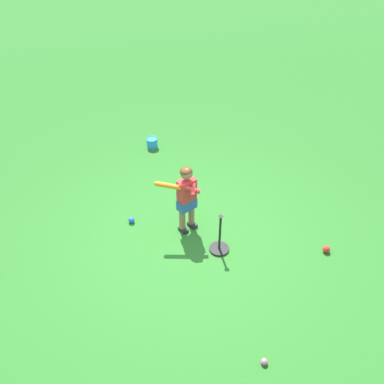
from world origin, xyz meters
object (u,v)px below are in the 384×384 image
object	(u,v)px
play_ball_midfield	(326,249)
batting_tee	(219,244)
toy_bucket	(152,143)
play_ball_far_right	(264,362)
child_batter	(186,194)
play_ball_center_lawn	(131,220)

from	to	relation	value
play_ball_midfield	batting_tee	distance (m)	1.50
batting_tee	toy_bucket	bearing A→B (deg)	127.06
play_ball_far_right	batting_tee	size ratio (longest dim) A/B	0.12
child_batter	play_ball_center_lawn	world-z (taller)	child_batter
play_ball_far_right	play_ball_center_lawn	bearing A→B (deg)	140.69
play_ball_center_lawn	toy_bucket	bearing A→B (deg)	100.02
play_ball_midfield	batting_tee	world-z (taller)	batting_tee
play_ball_far_right	batting_tee	bearing A→B (deg)	117.50
child_batter	batting_tee	size ratio (longest dim) A/B	1.74
play_ball_center_lawn	child_batter	bearing A→B (deg)	5.56
child_batter	play_ball_center_lawn	distance (m)	1.03
play_ball_far_right	toy_bucket	distance (m)	4.70
child_batter	play_ball_midfield	xyz separation A→B (m)	(2.02, 0.01, -0.60)
play_ball_far_right	toy_bucket	xyz separation A→B (m)	(-2.59, 3.93, 0.06)
play_ball_center_lawn	toy_bucket	distance (m)	2.14
play_ball_far_right	play_ball_center_lawn	world-z (taller)	play_ball_center_lawn
child_batter	toy_bucket	world-z (taller)	child_batter
play_ball_midfield	play_ball_center_lawn	world-z (taller)	play_ball_midfield
toy_bucket	batting_tee	bearing A→B (deg)	-52.94
play_ball_midfield	batting_tee	size ratio (longest dim) A/B	0.16
play_ball_far_right	play_ball_center_lawn	distance (m)	2.87
play_ball_far_right	child_batter	bearing A→B (deg)	126.10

